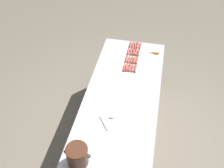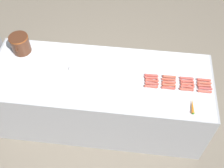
% 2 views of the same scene
% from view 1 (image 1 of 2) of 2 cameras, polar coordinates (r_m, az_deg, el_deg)
% --- Properties ---
extents(ground_plane, '(20.00, 20.00, 0.00)m').
position_cam_1_polar(ground_plane, '(3.89, 1.74, -11.38)').
color(ground_plane, '#756B5B').
extents(griddle_counter, '(0.90, 2.42, 0.84)m').
position_cam_1_polar(griddle_counter, '(3.55, 1.88, -7.49)').
color(griddle_counter, '#9EA0A5').
rests_on(griddle_counter, ground_plane).
extents(hot_dog_0, '(0.03, 0.15, 0.03)m').
position_cam_1_polar(hot_dog_0, '(4.05, 6.06, 8.11)').
color(hot_dog_0, '#B84F42').
rests_on(hot_dog_0, griddle_counter).
extents(hot_dog_1, '(0.03, 0.15, 0.03)m').
position_cam_1_polar(hot_dog_1, '(3.90, 5.66, 6.61)').
color(hot_dog_1, '#AD4A3B').
rests_on(hot_dog_1, griddle_counter).
extents(hot_dog_2, '(0.03, 0.15, 0.03)m').
position_cam_1_polar(hot_dog_2, '(3.76, 5.33, 4.98)').
color(hot_dog_2, '#B4453A').
rests_on(hot_dog_2, griddle_counter).
extents(hot_dog_3, '(0.03, 0.15, 0.03)m').
position_cam_1_polar(hot_dog_3, '(3.62, 5.00, 3.26)').
color(hot_dog_3, '#B0493B').
rests_on(hot_dog_3, griddle_counter).
extents(hot_dog_4, '(0.03, 0.15, 0.03)m').
position_cam_1_polar(hot_dog_4, '(4.06, 5.51, 8.26)').
color(hot_dog_4, '#AE4642').
rests_on(hot_dog_4, griddle_counter).
extents(hot_dog_5, '(0.03, 0.15, 0.03)m').
position_cam_1_polar(hot_dog_5, '(3.91, 5.15, 6.77)').
color(hot_dog_5, '#B74B3E').
rests_on(hot_dog_5, griddle_counter).
extents(hot_dog_6, '(0.03, 0.15, 0.03)m').
position_cam_1_polar(hot_dog_6, '(3.76, 4.76, 5.08)').
color(hot_dog_6, '#B04F39').
rests_on(hot_dog_6, griddle_counter).
extents(hot_dog_7, '(0.03, 0.15, 0.03)m').
position_cam_1_polar(hot_dog_7, '(3.63, 4.41, 3.41)').
color(hot_dog_7, '#B6493F').
rests_on(hot_dog_7, griddle_counter).
extents(hot_dog_8, '(0.04, 0.15, 0.03)m').
position_cam_1_polar(hot_dog_8, '(4.05, 5.00, 8.25)').
color(hot_dog_8, '#AB493A').
rests_on(hot_dog_8, griddle_counter).
extents(hot_dog_9, '(0.04, 0.15, 0.03)m').
position_cam_1_polar(hot_dog_9, '(3.91, 4.64, 6.84)').
color(hot_dog_9, '#B94B3B').
rests_on(hot_dog_9, griddle_counter).
extents(hot_dog_10, '(0.03, 0.15, 0.03)m').
position_cam_1_polar(hot_dog_10, '(3.77, 4.24, 5.18)').
color(hot_dog_10, '#B84B3A').
rests_on(hot_dog_10, griddle_counter).
extents(hot_dog_11, '(0.03, 0.15, 0.03)m').
position_cam_1_polar(hot_dog_11, '(3.63, 3.80, 3.47)').
color(hot_dog_11, '#B2483A').
rests_on(hot_dog_11, griddle_counter).
extents(hot_dog_12, '(0.03, 0.15, 0.03)m').
position_cam_1_polar(hot_dog_12, '(4.06, 4.49, 8.36)').
color(hot_dog_12, '#B24F3B').
rests_on(hot_dog_12, griddle_counter).
extents(hot_dog_13, '(0.04, 0.15, 0.03)m').
position_cam_1_polar(hot_dog_13, '(3.92, 4.09, 6.89)').
color(hot_dog_13, '#AE463C').
rests_on(hot_dog_13, griddle_counter).
extents(hot_dog_14, '(0.03, 0.15, 0.03)m').
position_cam_1_polar(hot_dog_14, '(3.77, 3.65, 5.21)').
color(hot_dog_14, '#B34A38').
rests_on(hot_dog_14, griddle_counter).
extents(hot_dog_15, '(0.04, 0.15, 0.03)m').
position_cam_1_polar(hot_dog_15, '(3.63, 3.20, 3.47)').
color(hot_dog_15, '#B5483E').
rests_on(hot_dog_15, griddle_counter).
extents(hot_dog_16, '(0.03, 0.15, 0.03)m').
position_cam_1_polar(hot_dog_16, '(4.06, 3.94, 8.43)').
color(hot_dog_16, '#B44539').
rests_on(hot_dog_16, griddle_counter).
extents(hot_dog_17, '(0.03, 0.15, 0.03)m').
position_cam_1_polar(hot_dog_17, '(3.92, 3.51, 6.95)').
color(hot_dog_17, '#B04841').
rests_on(hot_dog_17, griddle_counter).
extents(hot_dog_18, '(0.03, 0.15, 0.03)m').
position_cam_1_polar(hot_dog_18, '(3.78, 3.09, 5.36)').
color(hot_dog_18, '#AE523E').
rests_on(hot_dog_18, griddle_counter).
extents(hot_dog_19, '(0.03, 0.15, 0.03)m').
position_cam_1_polar(hot_dog_19, '(3.63, 2.66, 3.56)').
color(hot_dog_19, '#B74841').
rests_on(hot_dog_19, griddle_counter).
extents(bean_pot, '(0.27, 0.22, 0.21)m').
position_cam_1_polar(bean_pot, '(2.63, -7.43, -14.73)').
color(bean_pot, '#472616').
rests_on(bean_pot, griddle_counter).
extents(serving_spoon, '(0.19, 0.24, 0.02)m').
position_cam_1_polar(serving_spoon, '(3.00, -0.56, -7.45)').
color(serving_spoon, '#B7B7BC').
rests_on(serving_spoon, griddle_counter).
extents(carrot, '(0.18, 0.03, 0.03)m').
position_cam_1_polar(carrot, '(3.93, 8.73, 6.66)').
color(carrot, orange).
rests_on(carrot, griddle_counter).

